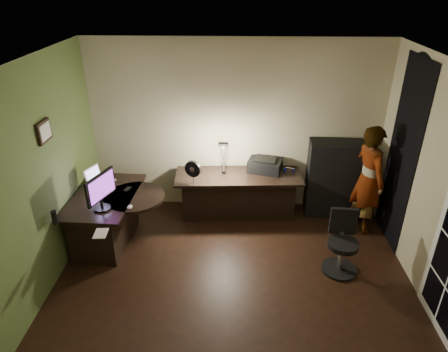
{
  "coord_description": "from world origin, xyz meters",
  "views": [
    {
      "loc": [
        0.02,
        -3.81,
        3.5
      ],
      "look_at": [
        -0.15,
        1.05,
        1.0
      ],
      "focal_mm": 32.0,
      "sensor_mm": 36.0,
      "label": 1
    }
  ],
  "objects_px": {
    "desk_right": "(238,195)",
    "cabinet": "(333,179)",
    "office_chair": "(343,244)",
    "desk_left": "(108,219)",
    "monitor": "(100,196)",
    "person": "(368,180)"
  },
  "relations": [
    {
      "from": "desk_right",
      "to": "cabinet",
      "type": "distance_m",
      "value": 1.51
    },
    {
      "from": "desk_right",
      "to": "office_chair",
      "type": "height_order",
      "value": "office_chair"
    },
    {
      "from": "desk_left",
      "to": "monitor",
      "type": "height_order",
      "value": "monitor"
    },
    {
      "from": "desk_left",
      "to": "desk_right",
      "type": "xyz_separation_m",
      "value": [
        1.84,
        0.78,
        -0.03
      ]
    },
    {
      "from": "desk_left",
      "to": "person",
      "type": "height_order",
      "value": "person"
    },
    {
      "from": "cabinet",
      "to": "office_chair",
      "type": "distance_m",
      "value": 1.46
    },
    {
      "from": "desk_right",
      "to": "person",
      "type": "relative_size",
      "value": 1.17
    },
    {
      "from": "desk_left",
      "to": "monitor",
      "type": "bearing_deg",
      "value": -73.01
    },
    {
      "from": "desk_right",
      "to": "monitor",
      "type": "bearing_deg",
      "value": -149.97
    },
    {
      "from": "desk_right",
      "to": "person",
      "type": "distance_m",
      "value": 1.95
    },
    {
      "from": "cabinet",
      "to": "person",
      "type": "relative_size",
      "value": 0.75
    },
    {
      "from": "desk_left",
      "to": "monitor",
      "type": "relative_size",
      "value": 2.52
    },
    {
      "from": "person",
      "to": "office_chair",
      "type": "bearing_deg",
      "value": 131.86
    },
    {
      "from": "cabinet",
      "to": "monitor",
      "type": "bearing_deg",
      "value": -154.77
    },
    {
      "from": "desk_left",
      "to": "person",
      "type": "xyz_separation_m",
      "value": [
        3.71,
        0.51,
        0.43
      ]
    },
    {
      "from": "desk_left",
      "to": "office_chair",
      "type": "height_order",
      "value": "office_chair"
    },
    {
      "from": "person",
      "to": "monitor",
      "type": "bearing_deg",
      "value": 83.06
    },
    {
      "from": "desk_right",
      "to": "monitor",
      "type": "xyz_separation_m",
      "value": [
        -1.75,
        -1.13,
        0.6
      ]
    },
    {
      "from": "cabinet",
      "to": "office_chair",
      "type": "height_order",
      "value": "cabinet"
    },
    {
      "from": "desk_right",
      "to": "person",
      "type": "bearing_deg",
      "value": -11.23
    },
    {
      "from": "person",
      "to": "desk_right",
      "type": "bearing_deg",
      "value": 61.42
    },
    {
      "from": "monitor",
      "to": "office_chair",
      "type": "xyz_separation_m",
      "value": [
        3.09,
        -0.15,
        -0.55
      ]
    }
  ]
}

